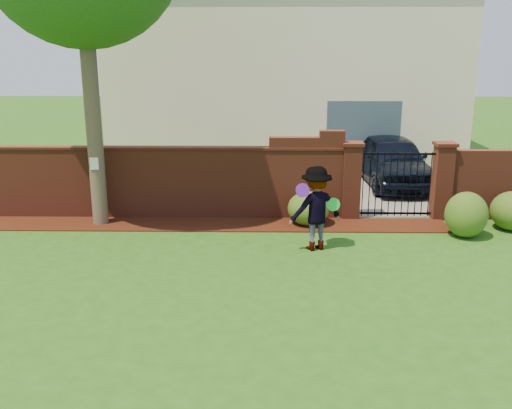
{
  "coord_description": "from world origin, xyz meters",
  "views": [
    {
      "loc": [
        0.31,
        -9.44,
        4.06
      ],
      "look_at": [
        0.13,
        1.4,
        1.05
      ],
      "focal_mm": 39.8,
      "sensor_mm": 36.0,
      "label": 1
    }
  ],
  "objects_px": {
    "frisbee_purple": "(303,190)",
    "frisbee_green": "(333,204)",
    "man": "(316,209)",
    "car": "(395,162)"
  },
  "relations": [
    {
      "from": "frisbee_purple",
      "to": "frisbee_green",
      "type": "distance_m",
      "value": 0.75
    },
    {
      "from": "car",
      "to": "man",
      "type": "bearing_deg",
      "value": -119.39
    },
    {
      "from": "frisbee_purple",
      "to": "frisbee_green",
      "type": "xyz_separation_m",
      "value": [
        0.64,
        0.19,
        -0.34
      ]
    },
    {
      "from": "frisbee_purple",
      "to": "man",
      "type": "bearing_deg",
      "value": 35.87
    },
    {
      "from": "frisbee_green",
      "to": "car",
      "type": "bearing_deg",
      "value": 65.91
    },
    {
      "from": "man",
      "to": "frisbee_purple",
      "type": "xyz_separation_m",
      "value": [
        -0.3,
        -0.22,
        0.44
      ]
    },
    {
      "from": "man",
      "to": "frisbee_purple",
      "type": "height_order",
      "value": "man"
    },
    {
      "from": "man",
      "to": "frisbee_purple",
      "type": "distance_m",
      "value": 0.58
    },
    {
      "from": "car",
      "to": "frisbee_green",
      "type": "xyz_separation_m",
      "value": [
        -2.49,
        -5.57,
        0.23
      ]
    },
    {
      "from": "man",
      "to": "frisbee_green",
      "type": "xyz_separation_m",
      "value": [
        0.34,
        -0.03,
        0.1
      ]
    }
  ]
}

